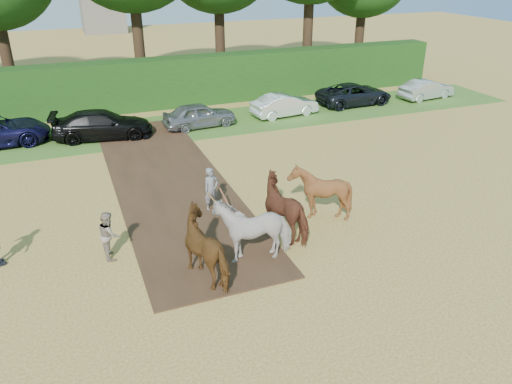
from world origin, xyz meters
name	(u,v)px	position (x,y,z in m)	size (l,w,h in m)	color
ground	(169,278)	(0.00, 0.00, 0.00)	(120.00, 120.00, 0.00)	gold
earth_strip	(168,180)	(1.50, 7.00, 0.03)	(4.50, 17.00, 0.05)	#472D1C
grass_verge	(112,135)	(0.00, 14.00, 0.01)	(50.00, 5.00, 0.03)	#38601E
hedgerow	(100,88)	(0.00, 18.50, 1.50)	(46.00, 1.60, 3.00)	#14380F
spectator_near	(109,235)	(-1.45, 1.83, 0.79)	(0.77, 0.60, 1.57)	tan
plough_team	(269,216)	(3.55, 0.79, 1.00)	(6.72, 5.72, 2.02)	#593916
parked_cars	(133,119)	(1.17, 14.10, 0.71)	(41.11, 3.58, 1.49)	#B9BAC0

